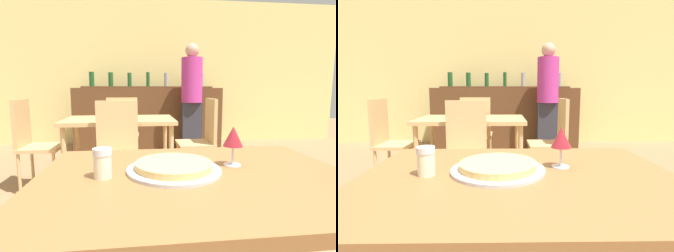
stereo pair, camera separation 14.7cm
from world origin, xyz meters
The scene contains 13 objects.
wall_back centered at (0.00, 4.40, 1.40)m, with size 8.00×0.05×2.80m.
dining_table_near centered at (0.00, 0.00, 0.69)m, with size 1.14×0.84×0.77m.
dining_table_far centered at (-0.40, 1.97, 0.67)m, with size 1.16×0.73×0.76m.
bar_counter centered at (0.00, 3.90, 0.55)m, with size 2.60×0.56×1.09m.
bar_back_shelf centered at (-0.02, 4.04, 1.17)m, with size 2.39×0.24×0.33m.
chair_far_side_front centered at (-0.40, 1.44, 0.55)m, with size 0.40×0.40×0.97m.
chair_far_side_back centered at (-0.40, 2.49, 0.55)m, with size 0.40×0.40×0.97m.
chair_far_side_left centered at (-1.31, 1.97, 0.55)m, with size 0.40×0.40×0.97m.
chair_far_side_right centered at (0.52, 1.97, 0.55)m, with size 0.40×0.40×0.97m.
pizza_tray centered at (-0.08, 0.04, 0.78)m, with size 0.35×0.35×0.04m.
cheese_shaker centered at (-0.33, 0.00, 0.82)m, with size 0.07×0.07×0.10m.
person_standing centered at (0.68, 3.32, 0.98)m, with size 0.34×0.34×1.79m.
wine_glass centered at (0.17, 0.09, 0.88)m, with size 0.08×0.08×0.16m.
Camera 1 is at (-0.21, -0.90, 1.07)m, focal length 28.00 mm.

